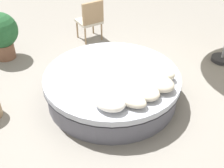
{
  "coord_description": "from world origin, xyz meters",
  "views": [
    {
      "loc": [
        2.2,
        -3.27,
        3.16
      ],
      "look_at": [
        0.0,
        0.0,
        0.3
      ],
      "focal_mm": 45.28,
      "sensor_mm": 36.0,
      "label": 1
    }
  ],
  "objects": [
    {
      "name": "patio_chair",
      "position": [
        -1.66,
        1.58,
        0.56
      ],
      "size": [
        0.67,
        0.68,
        0.98
      ],
      "rotation": [
        0.0,
        0.0,
        1.16
      ],
      "color": "#997A56",
      "rests_on": "ground_plane"
    },
    {
      "name": "ground_plane",
      "position": [
        0.0,
        0.0,
        0.0
      ],
      "size": [
        16.0,
        16.0,
        0.0
      ],
      "primitive_type": "plane",
      "color": "gray"
    },
    {
      "name": "round_bed",
      "position": [
        0.0,
        0.0,
        0.26
      ],
      "size": [
        2.33,
        2.33,
        0.5
      ],
      "color": "#595966",
      "rests_on": "ground_plane"
    },
    {
      "name": "throw_pillow_4",
      "position": [
        0.72,
        0.37,
        0.61
      ],
      "size": [
        0.47,
        0.3,
        0.21
      ],
      "primitive_type": "ellipsoid",
      "color": "beige",
      "rests_on": "round_bed"
    },
    {
      "name": "throw_pillow_0",
      "position": [
        0.44,
        -0.72,
        0.6
      ],
      "size": [
        0.49,
        0.38,
        0.2
      ],
      "primitive_type": "ellipsoid",
      "color": "white",
      "rests_on": "round_bed"
    },
    {
      "name": "throw_pillow_2",
      "position": [
        0.77,
        -0.22,
        0.58
      ],
      "size": [
        0.41,
        0.35,
        0.16
      ],
      "primitive_type": "ellipsoid",
      "color": "beige",
      "rests_on": "round_bed"
    },
    {
      "name": "throw_pillow_1",
      "position": [
        0.64,
        -0.49,
        0.58
      ],
      "size": [
        0.53,
        0.29,
        0.16
      ],
      "primitive_type": "ellipsoid",
      "color": "beige",
      "rests_on": "round_bed"
    },
    {
      "name": "throw_pillow_3",
      "position": [
        0.82,
        0.08,
        0.6
      ],
      "size": [
        0.51,
        0.39,
        0.2
      ],
      "primitive_type": "ellipsoid",
      "color": "beige",
      "rests_on": "round_bed"
    },
    {
      "name": "planter",
      "position": [
        -2.71,
        -0.12,
        0.59
      ],
      "size": [
        0.74,
        0.74,
        1.02
      ],
      "color": "brown",
      "rests_on": "ground_plane"
    }
  ]
}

